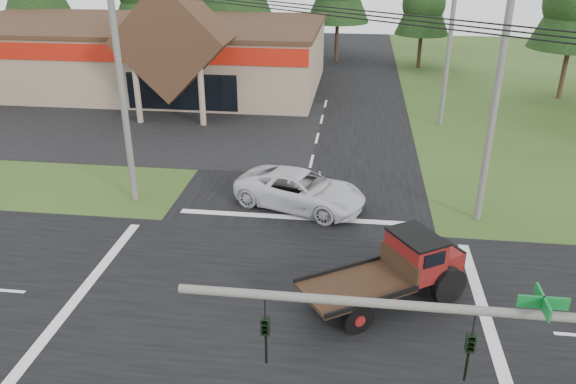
# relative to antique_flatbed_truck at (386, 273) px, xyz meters

# --- Properties ---
(ground) EXTENTS (120.00, 120.00, 0.00)m
(ground) POSITION_rel_antique_flatbed_truck_xyz_m (-3.66, -1.01, -1.21)
(ground) COLOR #2B3F16
(ground) RESTS_ON ground
(road_ns) EXTENTS (12.00, 120.00, 0.02)m
(road_ns) POSITION_rel_antique_flatbed_truck_xyz_m (-3.66, -1.01, -1.20)
(road_ns) COLOR black
(road_ns) RESTS_ON ground
(road_ew) EXTENTS (120.00, 12.00, 0.02)m
(road_ew) POSITION_rel_antique_flatbed_truck_xyz_m (-3.66, -1.01, -1.20)
(road_ew) COLOR black
(road_ew) RESTS_ON ground
(parking_apron) EXTENTS (28.00, 14.00, 0.02)m
(parking_apron) POSITION_rel_antique_flatbed_truck_xyz_m (-17.66, 17.99, -1.20)
(parking_apron) COLOR black
(parking_apron) RESTS_ON ground
(cvs_building) EXTENTS (30.40, 18.20, 9.19)m
(cvs_building) POSITION_rel_antique_flatbed_truck_xyz_m (-19.36, 28.56, 1.56)
(cvs_building) COLOR gray
(cvs_building) RESTS_ON ground
(utility_pole_nw) EXTENTS (2.00, 0.30, 10.50)m
(utility_pole_nw) POSITION_rel_antique_flatbed_truck_xyz_m (-11.66, 6.99, 4.17)
(utility_pole_nw) COLOR #595651
(utility_pole_nw) RESTS_ON ground
(utility_pole_ne) EXTENTS (2.00, 0.30, 11.50)m
(utility_pole_ne) POSITION_rel_antique_flatbed_truck_xyz_m (4.34, 6.99, 4.68)
(utility_pole_ne) COLOR #595651
(utility_pole_ne) RESTS_ON ground
(utility_pole_n) EXTENTS (2.00, 0.30, 11.20)m
(utility_pole_n) POSITION_rel_antique_flatbed_truck_xyz_m (4.34, 20.99, 4.53)
(utility_pole_n) COLOR #595651
(utility_pole_n) RESTS_ON ground
(tree_row_e) EXTENTS (5.04, 5.04, 9.09)m
(tree_row_e) POSITION_rel_antique_flatbed_truck_xyz_m (4.34, 38.99, 4.82)
(tree_row_e) COLOR #332316
(tree_row_e) RESTS_ON ground
(antique_flatbed_truck) EXTENTS (6.07, 5.03, 2.43)m
(antique_flatbed_truck) POSITION_rel_antique_flatbed_truck_xyz_m (0.00, 0.00, 0.00)
(antique_flatbed_truck) COLOR #610D10
(antique_flatbed_truck) RESTS_ON ground
(white_pickup) EXTENTS (6.66, 4.66, 1.69)m
(white_pickup) POSITION_rel_antique_flatbed_truck_xyz_m (-3.67, 7.23, -0.37)
(white_pickup) COLOR silver
(white_pickup) RESTS_ON ground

